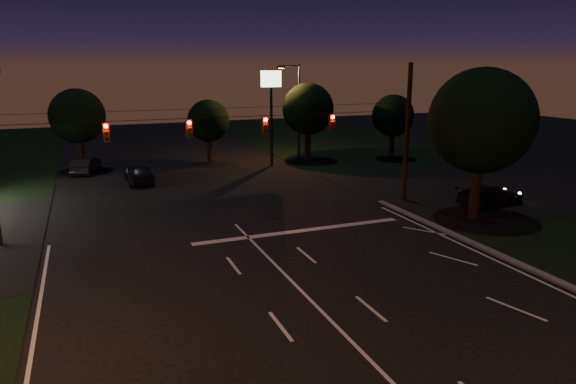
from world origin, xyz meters
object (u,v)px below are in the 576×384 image
tree_right_near (480,122)px  car_oncoming_b (86,165)px  car_oncoming_a (139,173)px  utility_pole_right (403,200)px  car_cross (490,195)px

tree_right_near → car_oncoming_b: 31.27m
car_oncoming_a → tree_right_near: bearing=133.6°
tree_right_near → utility_pole_right: bearing=107.5°
car_oncoming_a → car_oncoming_b: size_ratio=1.07×
car_oncoming_b → tree_right_near: bearing=148.9°
utility_pole_right → tree_right_near: tree_right_near is taller
utility_pole_right → car_cross: utility_pole_right is taller
car_cross → utility_pole_right: bearing=49.7°
car_oncoming_a → car_oncoming_b: 6.77m
car_oncoming_a → car_cross: size_ratio=0.98×
utility_pole_right → car_cross: bearing=-35.2°
car_oncoming_a → car_cross: 25.38m
car_oncoming_a → utility_pole_right: bearing=140.6°
car_oncoming_a → car_oncoming_b: car_oncoming_a is taller
car_oncoming_b → car_cross: car_oncoming_b is taller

